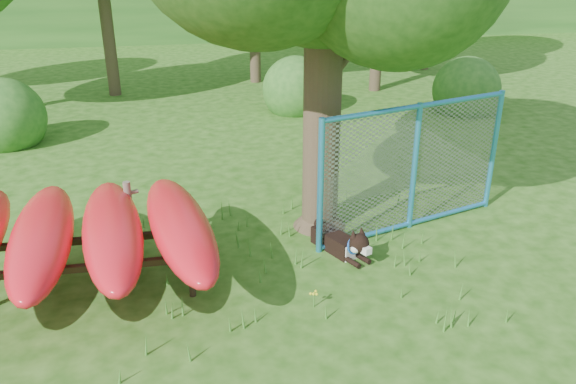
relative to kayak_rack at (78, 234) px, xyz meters
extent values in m
plane|color=#1F4D0F|center=(2.53, -0.84, -0.82)|extent=(80.00, 80.00, 0.00)
cylinder|color=#3B2E20|center=(3.41, 1.22, 1.36)|extent=(0.68, 0.68, 4.36)
cone|color=#3B2E20|center=(3.41, 1.22, -0.61)|extent=(1.03, 1.03, 0.44)
cylinder|color=#3B2E20|center=(3.92, 1.35, 1.97)|extent=(1.10, 0.84, 0.93)
cylinder|color=#3B2E20|center=(2.95, 1.27, 2.31)|extent=(1.03, 0.40, 0.89)
cylinder|color=brown|center=(0.56, 0.90, -0.27)|extent=(0.13, 0.13, 1.11)
cylinder|color=brown|center=(0.56, 0.90, 0.12)|extent=(0.30, 0.17, 0.06)
cylinder|color=black|center=(1.34, -0.39, -0.56)|extent=(0.08, 0.08, 0.52)
cylinder|color=black|center=(1.35, 0.33, -0.56)|extent=(0.08, 0.08, 0.52)
cube|color=black|center=(-0.01, -0.36, -0.29)|extent=(3.11, 0.15, 0.08)
cube|color=black|center=(0.01, 0.36, -0.29)|extent=(3.11, 0.15, 0.08)
ellipsoid|color=red|center=(-0.41, 0.01, 0.00)|extent=(0.98, 3.16, 0.50)
ellipsoid|color=red|center=(0.41, -0.01, 0.00)|extent=(1.08, 3.17, 0.50)
ellipsoid|color=red|center=(1.24, -0.03, 0.00)|extent=(1.19, 3.18, 0.50)
cube|color=black|center=(3.43, 0.41, -0.69)|extent=(0.57, 0.81, 0.26)
cube|color=white|center=(3.56, 0.12, -0.70)|extent=(0.28, 0.24, 0.24)
sphere|color=black|center=(3.64, -0.06, -0.50)|extent=(0.28, 0.28, 0.28)
cube|color=white|center=(3.70, -0.18, -0.54)|extent=(0.16, 0.18, 0.10)
sphere|color=white|center=(3.57, -0.12, -0.54)|extent=(0.13, 0.13, 0.13)
sphere|color=white|center=(3.73, -0.05, -0.54)|extent=(0.13, 0.13, 0.13)
cone|color=black|center=(3.56, -0.05, -0.35)|extent=(0.12, 0.13, 0.13)
cone|color=black|center=(3.69, 0.01, -0.35)|extent=(0.15, 0.15, 0.13)
cylinder|color=black|center=(3.54, -0.07, -0.77)|extent=(0.20, 0.33, 0.08)
cylinder|color=black|center=(3.72, 0.01, -0.77)|extent=(0.20, 0.33, 0.08)
sphere|color=black|center=(3.31, 0.81, -0.59)|extent=(0.17, 0.17, 0.17)
torus|color=blue|center=(3.61, 0.02, -0.56)|extent=(0.28, 0.18, 0.27)
cylinder|color=#2987C2|center=(3.20, 0.40, 0.18)|extent=(0.11, 0.11, 2.01)
cylinder|color=#2987C2|center=(4.80, 0.89, 0.18)|extent=(0.11, 0.11, 2.01)
cylinder|color=#2987C2|center=(6.40, 1.37, 0.18)|extent=(0.11, 0.11, 2.01)
cylinder|color=#2987C2|center=(4.80, 0.89, 1.14)|extent=(3.23, 1.05, 0.08)
cylinder|color=#2987C2|center=(4.80, 0.89, -0.77)|extent=(3.23, 1.05, 0.08)
plane|color=gray|center=(4.80, 0.89, 0.18)|extent=(3.20, 0.97, 3.35)
cylinder|color=#427F29|center=(2.78, -0.94, -0.73)|extent=(0.02, 0.02, 0.19)
sphere|color=yellow|center=(2.78, -0.94, -0.63)|extent=(0.04, 0.04, 0.04)
sphere|color=yellow|center=(2.81, -0.91, -0.62)|extent=(0.04, 0.04, 0.04)
sphere|color=yellow|center=(2.75, -0.93, -0.64)|extent=(0.04, 0.04, 0.04)
sphere|color=yellow|center=(2.81, -0.97, -0.63)|extent=(0.04, 0.04, 0.04)
sphere|color=yellow|center=(2.77, -0.97, -0.62)|extent=(0.04, 0.04, 0.04)
cylinder|color=#3B2E20|center=(-0.47, 11.16, 1.80)|extent=(0.36, 0.36, 5.25)
cylinder|color=#3B2E20|center=(4.03, 12.16, 1.10)|extent=(0.36, 0.36, 3.85)
cylinder|color=#3B2E20|center=(7.53, 10.16, 1.56)|extent=(0.36, 0.36, 4.76)
cylinder|color=#3B2E20|center=(10.53, 13.16, 1.63)|extent=(0.36, 0.36, 4.90)
sphere|color=#285F1F|center=(-2.47, 6.66, -0.82)|extent=(1.80, 1.80, 1.80)
sphere|color=#285F1F|center=(9.03, 7.16, -0.82)|extent=(1.80, 1.80, 1.80)
sphere|color=#285F1F|center=(4.53, 8.16, -0.82)|extent=(1.80, 1.80, 1.80)
camera|label=1|loc=(1.31, -6.56, 3.20)|focal=35.00mm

